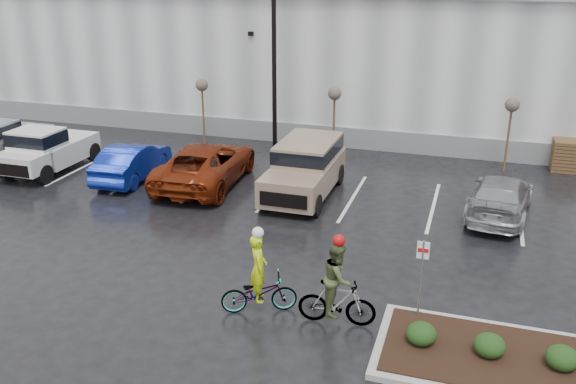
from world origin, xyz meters
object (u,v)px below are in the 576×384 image
(lamppost, at_px, (274,30))
(sapling_west, at_px, (202,89))
(pickup_silver, at_px, (8,138))
(suv_tan, at_px, (304,170))
(car_blue, at_px, (132,161))
(cyclist_olive, at_px, (337,292))
(car_red, at_px, (206,164))
(fire_lane_sign, at_px, (421,270))
(cyclist_hivis, at_px, (259,286))
(pallet_stack_a, at_px, (567,155))
(car_far_silver, at_px, (500,196))
(sapling_east, at_px, (512,109))
(pickup_white, at_px, (53,147))
(sapling_mid, at_px, (335,97))

(lamppost, xyz_separation_m, sapling_west, (-4.00, 1.00, -2.96))
(lamppost, distance_m, pickup_silver, 12.89)
(pickup_silver, xyz_separation_m, suv_tan, (13.97, -0.37, 0.05))
(car_blue, bearing_deg, cyclist_olive, 138.50)
(pickup_silver, xyz_separation_m, car_red, (9.85, -0.26, -0.15))
(fire_lane_sign, bearing_deg, sapling_west, 132.67)
(car_blue, relative_size, cyclist_hivis, 1.90)
(pallet_stack_a, bearing_deg, cyclist_olive, -114.43)
(pallet_stack_a, distance_m, car_blue, 18.34)
(suv_tan, height_order, car_far_silver, suv_tan)
(car_red, bearing_deg, pallet_stack_a, -159.92)
(car_far_silver, bearing_deg, lamppost, -15.49)
(sapling_west, height_order, sapling_east, same)
(lamppost, distance_m, suv_tan, 6.89)
(car_blue, xyz_separation_m, cyclist_olive, (10.52, -7.98, 0.14))
(sapling_east, distance_m, car_blue, 15.78)
(pickup_white, bearing_deg, car_blue, -1.57)
(fire_lane_sign, height_order, suv_tan, fire_lane_sign)
(car_red, bearing_deg, pickup_silver, -5.42)
(sapling_west, distance_m, suv_tan, 8.69)
(car_red, bearing_deg, sapling_mid, -131.19)
(car_far_silver, bearing_deg, pickup_white, 8.34)
(cyclist_hivis, bearing_deg, car_far_silver, -58.91)
(car_blue, height_order, car_far_silver, car_blue)
(car_red, distance_m, cyclist_hivis, 9.93)
(car_far_silver, bearing_deg, car_red, 7.92)
(pickup_white, xyz_separation_m, cyclist_hivis, (12.42, -8.13, -0.25))
(car_blue, distance_m, cyclist_olive, 13.20)
(sapling_mid, bearing_deg, sapling_west, 180.00)
(sapling_west, height_order, pickup_silver, sapling_west)
(pallet_stack_a, bearing_deg, suv_tan, -147.27)
(fire_lane_sign, bearing_deg, cyclist_hivis, -168.71)
(sapling_mid, distance_m, pickup_silver, 14.79)
(pickup_silver, distance_m, pickup_white, 2.82)
(sapling_west, relative_size, fire_lane_sign, 1.45)
(fire_lane_sign, bearing_deg, cyclist_olive, -158.71)
(sapling_west, height_order, cyclist_olive, sapling_west)
(sapling_west, relative_size, sapling_mid, 1.00)
(lamppost, relative_size, pallet_stack_a, 6.83)
(suv_tan, relative_size, cyclist_olive, 2.11)
(sapling_west, height_order, fire_lane_sign, sapling_west)
(car_red, distance_m, suv_tan, 4.13)
(pallet_stack_a, relative_size, cyclist_hivis, 0.57)
(pickup_white, distance_m, suv_tan, 11.20)
(sapling_east, bearing_deg, fire_lane_sign, -99.75)
(lamppost, height_order, sapling_mid, lamppost)
(cyclist_hivis, relative_size, cyclist_olive, 0.97)
(pallet_stack_a, relative_size, suv_tan, 0.26)
(suv_tan, xyz_separation_m, car_far_silver, (7.11, 0.27, -0.33))
(sapling_west, bearing_deg, pickup_white, -129.80)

